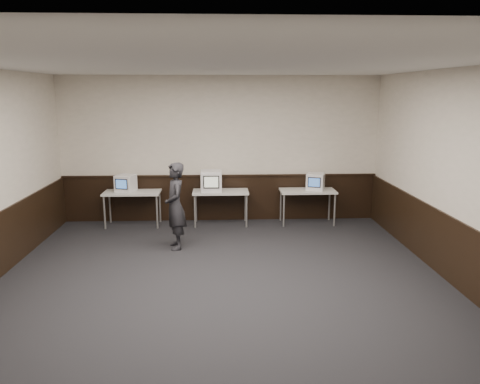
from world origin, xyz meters
name	(u,v)px	position (x,y,z in m)	size (l,w,h in m)	color
floor	(222,293)	(0.00, 0.00, 0.00)	(8.00, 8.00, 0.00)	black
ceiling	(220,64)	(0.00, 0.00, 3.20)	(8.00, 8.00, 0.00)	white
back_wall	(220,149)	(0.00, 4.00, 1.60)	(7.00, 7.00, 0.00)	beige
front_wall	(224,329)	(0.00, -4.00, 1.60)	(7.00, 7.00, 0.00)	beige
right_wall	(470,182)	(3.50, 0.00, 1.60)	(8.00, 8.00, 0.00)	beige
wainscot_back	(221,198)	(0.00, 3.98, 0.50)	(6.98, 0.04, 1.00)	black
wainscot_right	(461,257)	(3.48, 0.00, 0.50)	(0.04, 7.98, 1.00)	black
wainscot_rail	(220,176)	(0.00, 3.96, 1.02)	(6.98, 0.06, 0.04)	black
desk_left	(132,195)	(-1.90, 3.60, 0.68)	(1.20, 0.60, 0.75)	silver
desk_center	(221,194)	(0.00, 3.60, 0.68)	(1.20, 0.60, 0.75)	silver
desk_right	(308,193)	(1.90, 3.60, 0.68)	(1.20, 0.60, 0.75)	silver
emac_left	(126,183)	(-2.03, 3.60, 0.93)	(0.46, 0.47, 0.37)	white
emac_center	(211,181)	(-0.20, 3.57, 0.97)	(0.45, 0.49, 0.45)	white
emac_right	(315,182)	(2.07, 3.61, 0.93)	(0.47, 0.49, 0.37)	white
person	(175,206)	(-0.83, 2.05, 0.80)	(0.58, 0.38, 1.60)	black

